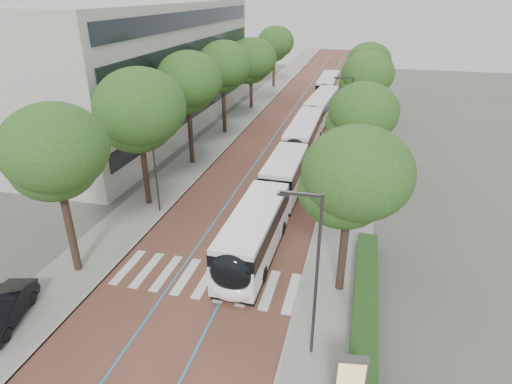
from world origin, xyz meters
TOP-DOWN VIEW (x-y plane):
  - ground at (0.00, 0.00)m, footprint 160.00×160.00m
  - road at (0.00, 40.00)m, footprint 11.00×140.00m
  - sidewalk_left at (-7.50, 40.00)m, footprint 4.00×140.00m
  - sidewalk_right at (7.50, 40.00)m, footprint 4.00×140.00m
  - kerb_left at (-5.60, 40.00)m, footprint 0.20×140.00m
  - kerb_right at (5.60, 40.00)m, footprint 0.20×140.00m
  - zebra_crossing at (0.20, 1.00)m, footprint 10.55×3.60m
  - lane_line_left at (-1.60, 40.00)m, footprint 0.12×126.00m
  - lane_line_right at (1.60, 40.00)m, footprint 0.12×126.00m
  - office_building at (-19.47, 28.00)m, footprint 18.11×40.00m
  - hedge at (9.10, 0.00)m, footprint 1.20×14.00m
  - streetlight_near at (6.62, -3.00)m, footprint 1.82×0.20m
  - streetlight_far at (6.62, 22.00)m, footprint 1.82×0.20m
  - lamp_post_left at (-6.10, 8.00)m, footprint 0.14×0.14m
  - trees_left at (-7.50, 26.00)m, footprint 6.48×60.76m
  - trees_right at (7.70, 23.65)m, footprint 5.87×47.66m
  - lead_bus at (2.34, 7.73)m, footprint 2.73×18.42m
  - bus_queued_0 at (2.32, 23.80)m, footprint 2.61×12.41m
  - bus_queued_1 at (2.69, 36.28)m, footprint 3.33×12.54m
  - bus_queued_2 at (2.25, 49.18)m, footprint 2.58×12.40m
  - ad_panel at (8.56, -5.48)m, footprint 1.27×0.55m
  - parked_car at (-8.18, -4.86)m, footprint 2.69×4.73m

SIDE VIEW (x-z plane):
  - ground at x=0.00m, z-range 0.00..0.00m
  - road at x=0.00m, z-range 0.00..0.02m
  - lane_line_left at x=-1.60m, z-range 0.02..0.03m
  - lane_line_right at x=1.60m, z-range 0.02..0.03m
  - zebra_crossing at x=0.20m, z-range 0.02..0.03m
  - sidewalk_left at x=-7.50m, z-range 0.00..0.12m
  - sidewalk_right at x=7.50m, z-range 0.00..0.12m
  - kerb_left at x=-5.60m, z-range -0.01..0.13m
  - kerb_right at x=5.60m, z-range -0.01..0.13m
  - hedge at x=9.10m, z-range 0.12..0.92m
  - parked_car at x=-8.18m, z-range 0.12..1.59m
  - ad_panel at x=8.56m, z-range 0.18..2.74m
  - bus_queued_0 at x=2.32m, z-range 0.02..3.22m
  - bus_queued_1 at x=2.69m, z-range 0.02..3.22m
  - bus_queued_2 at x=2.25m, z-range 0.02..3.22m
  - lead_bus at x=2.34m, z-range 0.03..3.23m
  - lamp_post_left at x=-6.10m, z-range 0.12..8.12m
  - streetlight_near at x=6.62m, z-range 0.82..8.82m
  - streetlight_far at x=6.62m, z-range 0.82..8.82m
  - trees_right at x=7.70m, z-range 1.82..10.96m
  - trees_left at x=-7.50m, z-range 1.98..11.88m
  - office_building at x=-19.47m, z-range 0.00..14.00m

